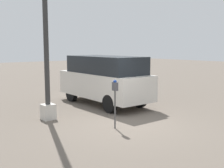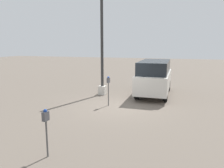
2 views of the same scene
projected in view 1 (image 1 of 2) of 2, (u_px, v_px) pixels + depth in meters
The scene contains 4 objects.
ground_plane at pixel (126, 125), 9.25m from camera, with size 80.00×80.00×0.00m, color #60564C.
parking_meter_near at pixel (115, 93), 8.72m from camera, with size 0.21×0.13×1.54m.
lamp_post at pixel (46, 56), 9.67m from camera, with size 0.44×0.44×6.32m.
parked_van at pixel (104, 78), 12.43m from camera, with size 4.78×1.85×2.16m.
Camera 1 is at (-6.77, 5.93, 2.56)m, focal length 45.00 mm.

